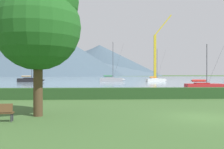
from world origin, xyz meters
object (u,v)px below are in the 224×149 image
(sailboat_slip_0, at_px, (204,86))
(park_tree, at_px, (41,22))
(sailboat_slip_5, at_px, (30,80))
(dock_crane, at_px, (156,59))
(sailboat_slip_7, at_px, (156,80))
(sailboat_slip_4, at_px, (111,79))

(sailboat_slip_0, distance_m, park_tree, 32.31)
(sailboat_slip_5, distance_m, park_tree, 67.19)
(sailboat_slip_0, xyz_separation_m, dock_crane, (3.27, 47.84, 7.08))
(park_tree, bearing_deg, sailboat_slip_7, 71.25)
(sailboat_slip_7, height_order, park_tree, sailboat_slip_7)
(sailboat_slip_5, relative_size, dock_crane, 0.45)
(sailboat_slip_4, bearing_deg, sailboat_slip_5, -170.56)
(sailboat_slip_0, height_order, sailboat_slip_5, sailboat_slip_5)
(sailboat_slip_5, relative_size, sailboat_slip_7, 0.98)
(sailboat_slip_0, distance_m, sailboat_slip_5, 55.43)
(dock_crane, bearing_deg, park_tree, -108.19)
(sailboat_slip_7, bearing_deg, sailboat_slip_4, 157.66)
(sailboat_slip_5, bearing_deg, park_tree, -83.26)
(sailboat_slip_7, xyz_separation_m, dock_crane, (1.55, 6.88, 7.02))
(sailboat_slip_7, bearing_deg, dock_crane, 68.25)
(dock_crane, bearing_deg, sailboat_slip_4, -167.47)
(sailboat_slip_5, bearing_deg, sailboat_slip_0, -55.00)
(sailboat_slip_0, height_order, sailboat_slip_7, sailboat_slip_7)
(sailboat_slip_5, height_order, park_tree, sailboat_slip_5)
(sailboat_slip_0, height_order, park_tree, park_tree)
(sailboat_slip_0, xyz_separation_m, sailboat_slip_7, (1.72, 40.96, 0.05))
(park_tree, bearing_deg, dock_crane, 71.81)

